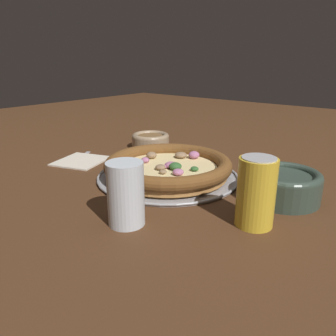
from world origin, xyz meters
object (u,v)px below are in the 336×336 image
Objects in this scene: pizza_tray at (168,176)px; bowl_far at (151,140)px; bowl_near at (283,184)px; pizza at (168,166)px; napkin at (81,160)px; beverage_can at (256,192)px; drinking_cup at (126,194)px; fork at (77,160)px.

pizza_tray is 2.85× the size of bowl_far.
pizza_tray is at bearing 100.62° from bowl_near.
pizza_tray is 0.29m from bowl_far.
pizza is 0.28m from napkin.
beverage_can reaches higher than napkin.
bowl_near is 1.31× the size of drinking_cup.
bowl_far is 1.06× the size of drinking_cup.
beverage_can is at bearing -93.79° from napkin.
fork is at bearing 100.81° from pizza.
pizza is 0.28m from beverage_can.
bowl_far is at bearing 50.64° from pizza.
pizza_tray and napkin have the same top height.
drinking_cup is at bearing 148.01° from bowl_near.
bowl_far is 0.24m from napkin.
drinking_cup reaches higher than napkin.
bowl_far is at bearing 132.85° from fork.
pizza_tray reaches higher than fork.
bowl_far is 0.52m from drinking_cup.
pizza is 2.56× the size of bowl_far.
fork is at bearing 97.65° from napkin.
pizza is at bearing 5.56° from pizza_tray.
bowl_far is (0.18, 0.22, 0.02)m from pizza_tray.
drinking_cup reaches higher than fork.
napkin is at bearing 100.90° from pizza_tray.
beverage_can is (-0.27, -0.49, 0.04)m from bowl_far.
bowl_far is at bearing 74.57° from bowl_near.
drinking_cup is 0.92× the size of beverage_can.
drinking_cup is (-0.28, 0.17, 0.02)m from bowl_near.
beverage_can reaches higher than bowl_near.
pizza_tray is 3.03× the size of drinking_cup.
fork is at bearing 100.67° from bowl_near.
drinking_cup is (-0.41, -0.32, 0.03)m from bowl_far.
bowl_near is 0.33m from drinking_cup.
drinking_cup reaches higher than bowl_near.
bowl_near is at bearing -79.48° from pizza.
bowl_near reaches higher than pizza_tray.
beverage_can is (0.14, -0.18, 0.00)m from drinking_cup.
pizza_tray is 0.25m from drinking_cup.
drinking_cup is at bearing -115.36° from napkin.
napkin is 0.02m from fork.
drinking_cup is at bearing 34.64° from fork.
bowl_far is at bearing 50.57° from pizza_tray.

